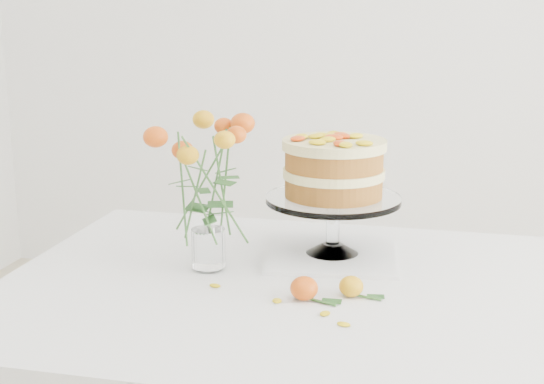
{
  "coord_description": "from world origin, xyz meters",
  "views": [
    {
      "loc": [
        0.18,
        -1.42,
        1.31
      ],
      "look_at": [
        -0.18,
        0.12,
        0.92
      ],
      "focal_mm": 50.0,
      "sensor_mm": 36.0,
      "label": 1
    }
  ],
  "objects": [
    {
      "name": "stray_petal_b",
      "position": [
        -0.02,
        -0.14,
        0.76
      ],
      "size": [
        0.03,
        0.02,
        0.0
      ],
      "primitive_type": "ellipsoid",
      "color": "yellow",
      "rests_on": "table"
    },
    {
      "name": "loose_rose_far",
      "position": [
        -0.07,
        -0.08,
        0.78
      ],
      "size": [
        0.09,
        0.05,
        0.05
      ],
      "rotation": [
        0.0,
        0.0,
        -0.36
      ],
      "color": "#D44C0A",
      "rests_on": "table"
    },
    {
      "name": "stray_petal_d",
      "position": [
        -0.26,
        -0.05,
        0.76
      ],
      "size": [
        0.03,
        0.02,
        0.0
      ],
      "primitive_type": "ellipsoid",
      "color": "yellow",
      "rests_on": "table"
    },
    {
      "name": "stray_petal_a",
      "position": [
        -0.12,
        -0.1,
        0.76
      ],
      "size": [
        0.03,
        0.02,
        0.0
      ],
      "primitive_type": "ellipsoid",
      "color": "yellow",
      "rests_on": "table"
    },
    {
      "name": "stray_petal_c",
      "position": [
        0.02,
        -0.18,
        0.76
      ],
      "size": [
        0.03,
        0.02,
        0.0
      ],
      "primitive_type": "ellipsoid",
      "color": "yellow",
      "rests_on": "table"
    },
    {
      "name": "cake_stand",
      "position": [
        -0.06,
        0.19,
        0.95
      ],
      "size": [
        0.3,
        0.3,
        0.27
      ],
      "rotation": [
        0.0,
        0.0,
        0.08
      ],
      "color": "white",
      "rests_on": "napkin"
    },
    {
      "name": "napkin",
      "position": [
        -0.06,
        0.19,
        0.76
      ],
      "size": [
        0.32,
        0.32,
        0.01
      ],
      "primitive_type": "cube",
      "rotation": [
        0.0,
        0.0,
        0.12
      ],
      "color": "white",
      "rests_on": "table"
    },
    {
      "name": "table",
      "position": [
        0.0,
        0.0,
        0.67
      ],
      "size": [
        1.43,
        0.93,
        0.76
      ],
      "color": "tan",
      "rests_on": "ground"
    },
    {
      "name": "loose_rose_near",
      "position": [
        0.01,
        -0.04,
        0.78
      ],
      "size": [
        0.09,
        0.05,
        0.04
      ],
      "rotation": [
        0.0,
        0.0,
        -0.26
      ],
      "color": "orange",
      "rests_on": "table"
    },
    {
      "name": "rose_vase",
      "position": [
        -0.3,
        0.05,
        0.97
      ],
      "size": [
        0.3,
        0.3,
        0.36
      ],
      "rotation": [
        0.0,
        0.0,
        -0.31
      ],
      "color": "white",
      "rests_on": "table"
    }
  ]
}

